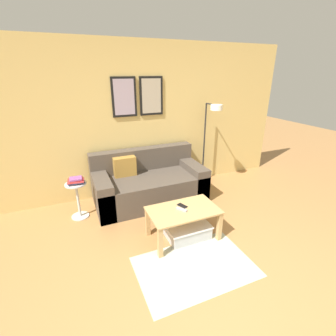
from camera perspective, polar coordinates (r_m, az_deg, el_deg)
name	(u,v)px	position (r m, az deg, el deg)	size (l,w,h in m)	color
ground_plane	(239,315)	(2.68, 16.31, -30.19)	(16.00, 16.00, 0.00)	#A87542
wall_back	(141,121)	(4.29, -6.35, 11.01)	(5.60, 0.09, 2.55)	#D6B76B
area_rug	(195,267)	(3.01, 6.36, -21.98)	(1.31, 0.86, 0.01)	#B2B79E
couch	(149,184)	(4.15, -4.55, -3.68)	(1.81, 0.90, 0.84)	#4C4238
coffee_table	(183,215)	(3.21, 3.59, -10.95)	(0.90, 0.54, 0.42)	tan
storage_bin	(187,230)	(3.37, 4.50, -14.34)	(0.57, 0.40, 0.19)	#B2B2B7
floor_lamp	(210,132)	(4.49, 9.92, 8.36)	(0.26, 0.55, 1.55)	black
side_table	(78,197)	(3.87, -20.43, -6.43)	(0.30, 0.30, 0.56)	silver
book_stack	(76,181)	(3.75, -20.78, -2.80)	(0.25, 0.21, 0.09)	#4C4C51
remote_control	(182,209)	(3.15, 3.21, -9.65)	(0.04, 0.15, 0.02)	#99999E
cell_phone	(182,206)	(3.24, 3.38, -8.82)	(0.07, 0.14, 0.01)	black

